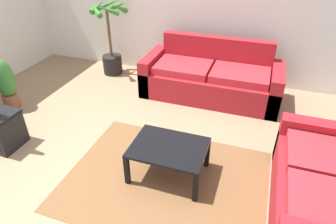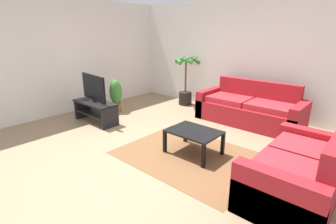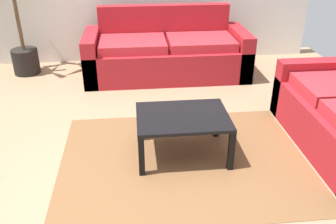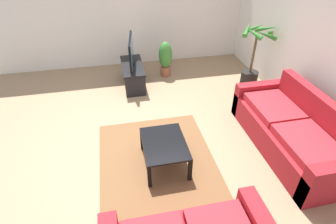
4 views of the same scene
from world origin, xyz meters
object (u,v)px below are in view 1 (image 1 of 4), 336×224
Objects in this scene: couch_loveseat at (329,195)px; potted_palm at (111,44)px; couch_main at (211,79)px; coffee_table at (169,150)px; potted_plant_small at (5,82)px.

potted_palm is at bearing 146.37° from couch_loveseat.
couch_main is 1.99m from coffee_table.
couch_loveseat is at bearing -2.20° from coffee_table.
couch_main is 2.70× the size of potted_plant_small.
coffee_table is 2.86m from potted_plant_small.
couch_main is 2.70× the size of coffee_table.
potted_plant_small is at bearing 171.64° from couch_loveseat.
potted_palm is (-3.50, 2.33, 0.28)m from couch_loveseat.
couch_main is 2.00m from potted_palm.
potted_palm is at bearing 129.99° from coffee_table.
couch_loveseat is at bearing -33.63° from potted_palm.
potted_palm reaches higher than potted_plant_small.
couch_loveseat is 1.60m from coffee_table.
couch_main is at bearing -8.24° from potted_palm.
couch_loveseat is 2.04× the size of coffee_table.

